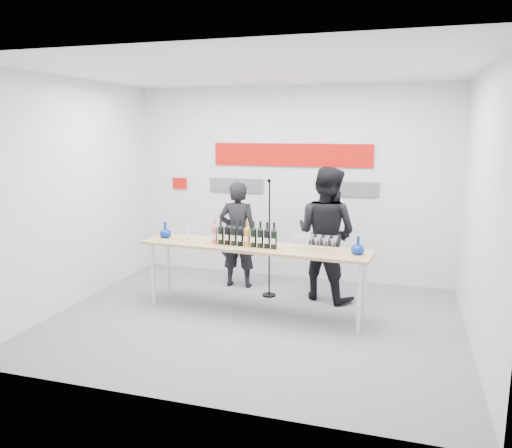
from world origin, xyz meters
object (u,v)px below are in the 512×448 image
(mic_stand, at_px, (269,261))
(tasting_table, at_px, (254,251))
(presenter_right, at_px, (326,234))
(presenter_left, at_px, (238,234))

(mic_stand, bearing_deg, tasting_table, -70.33)
(tasting_table, distance_m, presenter_right, 1.14)
(presenter_right, relative_size, mic_stand, 1.10)
(presenter_left, xyz_separation_m, presenter_right, (1.34, -0.17, 0.13))
(tasting_table, bearing_deg, presenter_left, 123.13)
(tasting_table, bearing_deg, presenter_right, 50.28)
(tasting_table, height_order, presenter_right, presenter_right)
(presenter_left, bearing_deg, tasting_table, 114.45)
(tasting_table, height_order, presenter_left, presenter_left)
(tasting_table, xyz_separation_m, mic_stand, (0.02, 0.68, -0.31))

